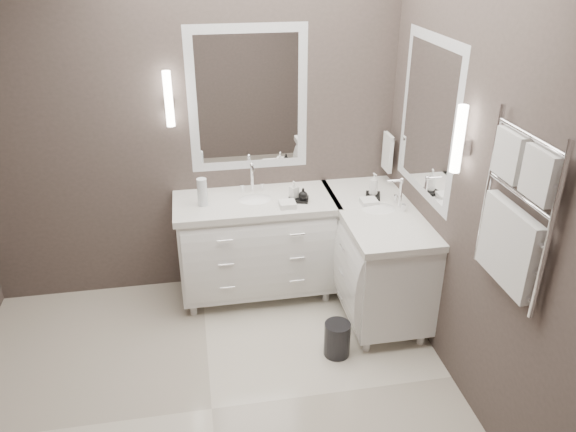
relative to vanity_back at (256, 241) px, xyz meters
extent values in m
cube|color=beige|center=(-0.45, -1.23, -0.49)|extent=(3.20, 3.00, 0.01)
cube|color=#463C38|center=(-0.45, 0.28, 0.86)|extent=(3.20, 0.01, 2.70)
cube|color=#463C38|center=(1.15, -1.23, 0.86)|extent=(0.01, 3.00, 2.70)
cube|color=white|center=(0.00, 0.00, -0.04)|extent=(1.20, 0.55, 0.70)
cube|color=white|center=(0.00, 0.00, 0.34)|extent=(1.24, 0.59, 0.05)
ellipsoid|color=white|center=(0.00, 0.00, 0.32)|extent=(0.36, 0.28, 0.12)
cylinder|color=white|center=(0.00, 0.16, 0.47)|extent=(0.02, 0.02, 0.22)
cube|color=white|center=(0.88, -0.33, -0.04)|extent=(0.55, 1.20, 0.70)
cube|color=white|center=(0.88, -0.33, 0.34)|extent=(0.59, 1.24, 0.05)
ellipsoid|color=white|center=(0.88, -0.33, 0.32)|extent=(0.36, 0.28, 0.12)
cylinder|color=white|center=(1.04, -0.33, 0.47)|extent=(0.02, 0.02, 0.22)
cube|color=white|center=(0.00, 0.26, 1.06)|extent=(0.90, 0.02, 1.10)
cube|color=white|center=(0.00, 0.26, 1.06)|extent=(0.77, 0.02, 0.96)
cube|color=white|center=(1.14, -0.43, 1.06)|extent=(0.02, 0.90, 1.10)
cube|color=white|center=(1.14, -0.43, 1.06)|extent=(0.02, 0.90, 0.96)
cube|color=white|center=(-0.58, 0.20, 1.06)|extent=(0.05, 0.05, 0.10)
cylinder|color=white|center=(-0.58, 0.20, 1.11)|extent=(0.06, 0.06, 0.40)
cube|color=white|center=(1.08, -1.01, 1.06)|extent=(0.05, 0.05, 0.10)
cylinder|color=white|center=(1.08, -1.01, 1.11)|extent=(0.06, 0.06, 0.40)
cylinder|color=white|center=(1.10, 0.13, 0.76)|extent=(0.02, 0.22, 0.02)
cube|color=white|center=(1.08, 0.13, 0.62)|extent=(0.03, 0.17, 0.30)
cylinder|color=white|center=(1.10, -1.90, 0.96)|extent=(0.03, 0.03, 0.90)
cylinder|color=white|center=(1.10, -1.35, 0.96)|extent=(0.03, 0.03, 0.90)
cube|color=white|center=(1.10, -1.76, 1.19)|extent=(0.06, 0.22, 0.24)
cube|color=white|center=(1.10, -1.50, 1.19)|extent=(0.06, 0.22, 0.24)
cube|color=white|center=(1.10, -1.63, 0.75)|extent=(0.06, 0.46, 0.42)
cylinder|color=black|center=(0.45, -0.86, -0.36)|extent=(0.19, 0.19, 0.26)
cube|color=black|center=(0.32, -0.08, 0.38)|extent=(0.18, 0.15, 0.02)
cube|color=black|center=(0.90, -0.12, 0.38)|extent=(0.15, 0.17, 0.02)
cylinder|color=silver|center=(-0.39, -0.04, 0.47)|extent=(0.09, 0.09, 0.21)
imported|color=white|center=(0.29, -0.06, 0.45)|extent=(0.08, 0.08, 0.13)
imported|color=black|center=(0.35, -0.11, 0.43)|extent=(0.09, 0.09, 0.09)
imported|color=white|center=(0.90, -0.12, 0.47)|extent=(0.08, 0.08, 0.17)
camera|label=1|loc=(-0.44, -3.87, 2.16)|focal=35.00mm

